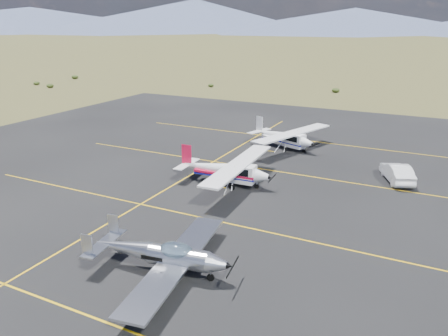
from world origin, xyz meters
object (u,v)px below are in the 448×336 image
Objects in this scene: aircraft_cessna at (225,169)px; aircraft_plain at (284,136)px; sedan at (397,172)px; aircraft_low_wing at (163,255)px.

aircraft_plain is at bearing 83.89° from aircraft_cessna.
aircraft_cessna is 2.48× the size of sedan.
aircraft_low_wing is 21.65m from sedan.
aircraft_low_wing is 2.26× the size of sedan.
aircraft_low_wing is at bearing 41.86° from sedan.
aircraft_cessna is 13.78m from sedan.
aircraft_cessna reaches higher than aircraft_low_wing.
aircraft_plain reaches higher than sedan.
sedan is at bearing -5.53° from aircraft_plain.
aircraft_cessna is at bearing 93.74° from aircraft_low_wing.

